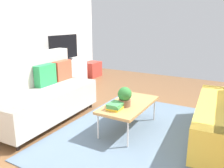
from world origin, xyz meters
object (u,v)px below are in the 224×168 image
at_px(couch_beige, 41,94).
at_px(table_book_0, 116,108).
at_px(tv, 64,48).
at_px(tv_console, 65,72).
at_px(storage_trunk, 92,69).
at_px(bottle_1, 57,58).
at_px(potted_plant, 125,96).
at_px(vase_0, 46,60).
at_px(bottle_0, 54,60).
at_px(coffee_table, 129,105).

distance_m(couch_beige, table_book_0, 1.36).
relative_size(tv, table_book_0, 4.17).
distance_m(tv_console, storage_trunk, 1.11).
xyz_separation_m(couch_beige, bottle_1, (1.63, 1.14, 0.29)).
height_order(potted_plant, vase_0, vase_0).
bearing_deg(potted_plant, tv, 56.96).
distance_m(table_book_0, bottle_1, 2.95).
distance_m(vase_0, bottle_0, 0.21).
bearing_deg(tv_console, tv, -90.00).
distance_m(tv_console, table_book_0, 3.13).
bearing_deg(couch_beige, bottle_0, -145.75).
bearing_deg(tv_console, potted_plant, -122.84).
height_order(potted_plant, bottle_1, bottle_1).
height_order(vase_0, bottle_0, vase_0).
bearing_deg(table_book_0, couch_beige, 93.83).
relative_size(tv, potted_plant, 3.52).
bearing_deg(tv, coffee_table, -120.87).
bearing_deg(tv, bottle_0, -177.11).
bearing_deg(vase_0, table_book_0, -115.95).
xyz_separation_m(potted_plant, vase_0, (1.09, 2.65, 0.16)).
height_order(coffee_table, tv, tv).
xyz_separation_m(tv, potted_plant, (-1.67, -2.58, -0.38)).
bearing_deg(bottle_0, tv, 2.89).
distance_m(couch_beige, tv_console, 2.26).
bearing_deg(tv_console, vase_0, 175.07).
distance_m(coffee_table, storage_trunk, 3.64).
bearing_deg(tv_console, bottle_1, -172.26).
relative_size(storage_trunk, vase_0, 2.97).
xyz_separation_m(tv, bottle_1, (-0.29, -0.02, -0.22)).
relative_size(coffee_table, tv, 1.10).
relative_size(potted_plant, bottle_1, 1.49).
bearing_deg(couch_beige, coffee_table, 102.77).
xyz_separation_m(tv_console, potted_plant, (-1.67, -2.60, 0.25)).
bearing_deg(bottle_1, table_book_0, -121.74).
bearing_deg(tv_console, table_book_0, -125.94).
bearing_deg(vase_0, bottle_0, -26.13).
bearing_deg(coffee_table, potted_plant, 176.95).
distance_m(potted_plant, bottle_0, 2.86).
height_order(tv_console, tv, tv).
distance_m(storage_trunk, potted_plant, 3.75).
relative_size(tv_console, tv, 1.40).
distance_m(coffee_table, bottle_1, 2.87).
bearing_deg(potted_plant, tv_console, 57.16).
distance_m(tv_console, tv, 0.63).
relative_size(coffee_table, bottle_0, 7.81).
bearing_deg(coffee_table, couch_beige, 105.17).
xyz_separation_m(couch_beige, tv_console, (1.93, 1.18, -0.13)).
xyz_separation_m(tv, table_book_0, (-1.84, -2.52, -0.52)).
relative_size(coffee_table, tv_console, 0.79).
bearing_deg(storage_trunk, vase_0, 174.90).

